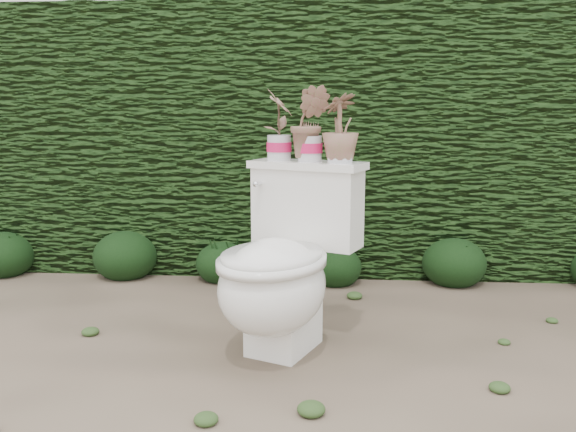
# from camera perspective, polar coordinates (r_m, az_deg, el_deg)

# --- Properties ---
(ground) EXTENTS (60.00, 60.00, 0.00)m
(ground) POSITION_cam_1_polar(r_m,az_deg,el_deg) (2.62, -1.49, -12.44)
(ground) COLOR #7C6A55
(ground) RESTS_ON ground
(hedge) EXTENTS (8.00, 1.00, 1.60)m
(hedge) POSITION_cam_1_polar(r_m,az_deg,el_deg) (4.02, 0.75, 7.21)
(hedge) COLOR #234316
(hedge) RESTS_ON ground
(house_wall) EXTENTS (8.00, 3.50, 4.00)m
(house_wall) POSITION_cam_1_polar(r_m,az_deg,el_deg) (8.47, 6.92, 16.82)
(house_wall) COLOR silver
(house_wall) RESTS_ON ground
(toilet) EXTENTS (0.68, 0.80, 0.78)m
(toilet) POSITION_cam_1_polar(r_m,az_deg,el_deg) (2.50, -0.59, -4.94)
(toilet) COLOR white
(toilet) RESTS_ON ground
(potted_plant_left) EXTENTS (0.13, 0.17, 0.29)m
(potted_plant_left) POSITION_cam_1_polar(r_m,az_deg,el_deg) (2.69, -0.85, 8.38)
(potted_plant_left) COLOR #3D7D27
(potted_plant_left) RESTS_ON toilet
(potted_plant_center) EXTENTS (0.19, 0.16, 0.31)m
(potted_plant_center) POSITION_cam_1_polar(r_m,az_deg,el_deg) (2.63, 2.06, 8.46)
(potted_plant_center) COLOR #3D7D27
(potted_plant_center) RESTS_ON toilet
(potted_plant_right) EXTENTS (0.22, 0.22, 0.27)m
(potted_plant_right) POSITION_cam_1_polar(r_m,az_deg,el_deg) (2.57, 4.92, 8.02)
(potted_plant_right) COLOR #3D7D27
(potted_plant_right) RESTS_ON toilet
(liriope_clump_1) EXTENTS (0.36, 0.36, 0.29)m
(liriope_clump_1) POSITION_cam_1_polar(r_m,az_deg,el_deg) (4.10, -25.11, -2.97)
(liriope_clump_1) COLOR black
(liriope_clump_1) RESTS_ON ground
(liriope_clump_2) EXTENTS (0.38, 0.38, 0.31)m
(liriope_clump_2) POSITION_cam_1_polar(r_m,az_deg,el_deg) (3.79, -14.99, -3.22)
(liriope_clump_2) COLOR black
(liriope_clump_2) RESTS_ON ground
(liriope_clump_3) EXTENTS (0.32, 0.32, 0.25)m
(liriope_clump_3) POSITION_cam_1_polar(r_m,az_deg,el_deg) (3.62, -6.14, -3.98)
(liriope_clump_3) COLOR black
(liriope_clump_3) RESTS_ON ground
(liriope_clump_4) EXTENTS (0.31, 0.31, 0.25)m
(liriope_clump_4) POSITION_cam_1_polar(r_m,az_deg,el_deg) (3.54, 4.39, -4.31)
(liriope_clump_4) COLOR black
(liriope_clump_4) RESTS_ON ground
(liriope_clump_5) EXTENTS (0.37, 0.37, 0.29)m
(liriope_clump_5) POSITION_cam_1_polar(r_m,az_deg,el_deg) (3.65, 15.29, -3.84)
(liriope_clump_5) COLOR black
(liriope_clump_5) RESTS_ON ground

